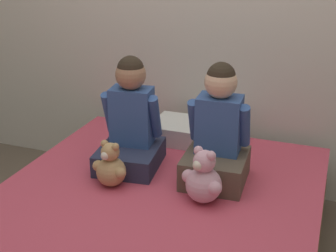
{
  "coord_description": "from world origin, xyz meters",
  "views": [
    {
      "loc": [
        0.73,
        -1.61,
        1.51
      ],
      "look_at": [
        0.0,
        0.34,
        0.67
      ],
      "focal_mm": 50.0,
      "sensor_mm": 36.0,
      "label": 1
    }
  ],
  "objects_px": {
    "child_on_left": "(131,124)",
    "pillow_at_headboard": "(196,133)",
    "teddy_bear_held_by_left_child": "(111,167)",
    "child_on_right": "(218,135)",
    "bed": "(142,248)",
    "teddy_bear_held_by_right_child": "(204,180)"
  },
  "relations": [
    {
      "from": "child_on_left",
      "to": "teddy_bear_held_by_right_child",
      "type": "distance_m",
      "value": 0.53
    },
    {
      "from": "child_on_right",
      "to": "teddy_bear_held_by_right_child",
      "type": "height_order",
      "value": "child_on_right"
    },
    {
      "from": "child_on_right",
      "to": "teddy_bear_held_by_left_child",
      "type": "bearing_deg",
      "value": -155.03
    },
    {
      "from": "teddy_bear_held_by_right_child",
      "to": "child_on_right",
      "type": "bearing_deg",
      "value": 114.71
    },
    {
      "from": "bed",
      "to": "child_on_right",
      "type": "xyz_separation_m",
      "value": [
        0.23,
        0.41,
        0.43
      ]
    },
    {
      "from": "teddy_bear_held_by_left_child",
      "to": "pillow_at_headboard",
      "type": "distance_m",
      "value": 0.69
    },
    {
      "from": "bed",
      "to": "pillow_at_headboard",
      "type": "xyz_separation_m",
      "value": [
        0.0,
        0.82,
        0.25
      ]
    },
    {
      "from": "child_on_left",
      "to": "teddy_bear_held_by_right_child",
      "type": "bearing_deg",
      "value": -33.64
    },
    {
      "from": "child_on_right",
      "to": "pillow_at_headboard",
      "type": "bearing_deg",
      "value": 116.54
    },
    {
      "from": "bed",
      "to": "teddy_bear_held_by_left_child",
      "type": "distance_m",
      "value": 0.41
    },
    {
      "from": "teddy_bear_held_by_left_child",
      "to": "teddy_bear_held_by_right_child",
      "type": "distance_m",
      "value": 0.46
    },
    {
      "from": "child_on_right",
      "to": "pillow_at_headboard",
      "type": "xyz_separation_m",
      "value": [
        -0.23,
        0.4,
        -0.18
      ]
    },
    {
      "from": "teddy_bear_held_by_right_child",
      "to": "pillow_at_headboard",
      "type": "distance_m",
      "value": 0.67
    },
    {
      "from": "child_on_right",
      "to": "teddy_bear_held_by_right_child",
      "type": "xyz_separation_m",
      "value": [
        0.0,
        -0.23,
        -0.12
      ]
    },
    {
      "from": "teddy_bear_held_by_left_child",
      "to": "pillow_at_headboard",
      "type": "relative_size",
      "value": 0.45
    },
    {
      "from": "child_on_left",
      "to": "pillow_at_headboard",
      "type": "height_order",
      "value": "child_on_left"
    },
    {
      "from": "teddy_bear_held_by_right_child",
      "to": "child_on_left",
      "type": "bearing_deg",
      "value": 177.78
    },
    {
      "from": "child_on_right",
      "to": "bed",
      "type": "bearing_deg",
      "value": -121.82
    },
    {
      "from": "child_on_left",
      "to": "child_on_right",
      "type": "distance_m",
      "value": 0.46
    },
    {
      "from": "child_on_right",
      "to": "pillow_at_headboard",
      "type": "relative_size",
      "value": 1.15
    },
    {
      "from": "child_on_right",
      "to": "pillow_at_headboard",
      "type": "distance_m",
      "value": 0.5
    },
    {
      "from": "child_on_left",
      "to": "child_on_right",
      "type": "bearing_deg",
      "value": -7.35
    }
  ]
}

